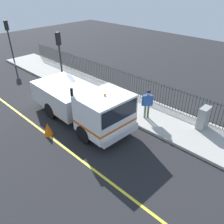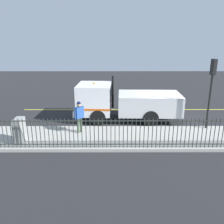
{
  "view_description": "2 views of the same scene",
  "coord_description": "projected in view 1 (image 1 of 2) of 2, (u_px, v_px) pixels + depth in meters",
  "views": [
    {
      "loc": [
        -6.89,
        -11.65,
        7.21
      ],
      "look_at": [
        0.89,
        -4.13,
        0.78
      ],
      "focal_mm": 36.48,
      "sensor_mm": 36.0,
      "label": 1
    },
    {
      "loc": [
        14.49,
        -3.53,
        5.02
      ],
      "look_at": [
        1.26,
        -3.5,
        0.91
      ],
      "focal_mm": 37.4,
      "sensor_mm": 36.0,
      "label": 2
    }
  ],
  "objects": [
    {
      "name": "work_truck",
      "position": [
        85.0,
        103.0,
        12.41
      ],
      "size": [
        2.75,
        6.79,
        2.7
      ],
      "rotation": [
        0.0,
        0.0,
        3.1
      ],
      "color": "white",
      "rests_on": "ground"
    },
    {
      "name": "lane_marking",
      "position": [
        25.0,
        118.0,
        13.51
      ],
      "size": [
        0.12,
        20.15,
        0.01
      ],
      "primitive_type": "cube",
      "color": "yellow",
      "rests_on": "ground"
    },
    {
      "name": "traffic_light_mid",
      "position": [
        8.0,
        33.0,
        20.6
      ],
      "size": [
        0.33,
        0.26,
        3.78
      ],
      "rotation": [
        0.0,
        0.0,
        3.33
      ],
      "color": "black",
      "rests_on": "sidewalk_slab"
    },
    {
      "name": "worker_standing",
      "position": [
        147.0,
        101.0,
        12.73
      ],
      "size": [
        0.51,
        0.5,
        1.75
      ],
      "rotation": [
        0.0,
        0.0,
        2.38
      ],
      "color": "#264C99",
      "rests_on": "sidewalk_slab"
    },
    {
      "name": "ground_plane",
      "position": [
        57.0,
        105.0,
        14.9
      ],
      "size": [
        49.26,
        49.26,
        0.0
      ],
      "primitive_type": "plane",
      "color": "#232326",
      "rests_on": "ground"
    },
    {
      "name": "traffic_cone",
      "position": [
        48.0,
        129.0,
        11.93
      ],
      "size": [
        0.5,
        0.5,
        0.71
      ],
      "primitive_type": "cone",
      "color": "orange",
      "rests_on": "ground"
    },
    {
      "name": "utility_cabinet",
      "position": [
        204.0,
        118.0,
        12.09
      ],
      "size": [
        0.75,
        0.4,
        1.23
      ],
      "primitive_type": "cube",
      "color": "gray",
      "rests_on": "sidewalk_slab"
    },
    {
      "name": "traffic_light_near",
      "position": [
        59.0,
        49.0,
        15.74
      ],
      "size": [
        0.33,
        0.26,
        3.89
      ],
      "rotation": [
        0.0,
        0.0,
        3.33
      ],
      "color": "black",
      "rests_on": "sidewalk_slab"
    },
    {
      "name": "iron_fence",
      "position": [
        106.0,
        74.0,
        17.22
      ],
      "size": [
        0.04,
        19.07,
        1.45
      ],
      "color": "#2D332D",
      "rests_on": "sidewalk_slab"
    },
    {
      "name": "sidewalk_slab",
      "position": [
        93.0,
        89.0,
        16.81
      ],
      "size": [
        3.05,
        22.39,
        0.16
      ],
      "primitive_type": "cube",
      "color": "#A3A099",
      "rests_on": "ground"
    }
  ]
}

